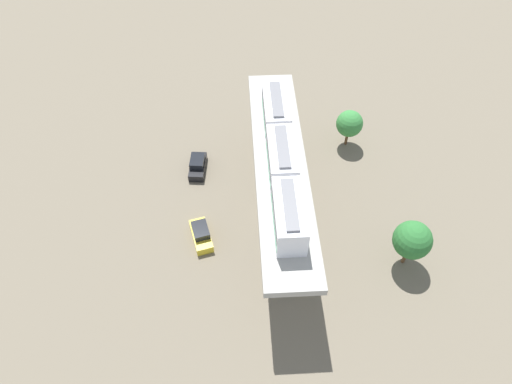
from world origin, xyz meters
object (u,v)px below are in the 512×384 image
at_px(parked_car_yellow, 201,234).
at_px(tree_mid_lot, 412,240).
at_px(tree_near_viaduct, 349,124).
at_px(parked_car_black, 198,165).
at_px(train, 282,158).

distance_m(parked_car_yellow, tree_mid_lot, 21.82).
relative_size(parked_car_yellow, tree_near_viaduct, 0.88).
bearing_deg(parked_car_black, tree_near_viaduct, 16.11).
relative_size(parked_car_black, tree_near_viaduct, 0.85).
bearing_deg(parked_car_black, train, -36.46).
bearing_deg(tree_near_viaduct, parked_car_yellow, -142.84).
distance_m(parked_car_yellow, tree_near_viaduct, 23.14).
bearing_deg(tree_near_viaduct, parked_car_black, -169.36).
height_order(parked_car_yellow, tree_near_viaduct, tree_near_viaduct).
bearing_deg(tree_near_viaduct, tree_mid_lot, -80.89).
height_order(train, tree_near_viaduct, train).
xyz_separation_m(train, tree_mid_lot, (12.63, -6.11, -5.97)).
bearing_deg(parked_car_yellow, parked_car_black, 79.43).
relative_size(train, parked_car_black, 4.71).
height_order(parked_car_black, tree_mid_lot, tree_mid_lot).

